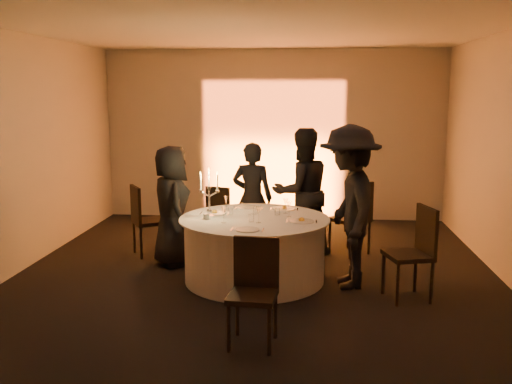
# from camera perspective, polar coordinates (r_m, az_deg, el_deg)

# --- Properties ---
(floor) EXTENTS (7.00, 7.00, 0.00)m
(floor) POSITION_cam_1_polar(r_m,az_deg,el_deg) (7.03, -0.15, -8.75)
(floor) COLOR black
(floor) RESTS_ON ground
(ceiling) EXTENTS (7.00, 7.00, 0.00)m
(ceiling) POSITION_cam_1_polar(r_m,az_deg,el_deg) (6.70, -0.17, 16.36)
(ceiling) COLOR silver
(ceiling) RESTS_ON wall_back
(wall_back) EXTENTS (7.00, 0.00, 7.00)m
(wall_back) POSITION_cam_1_polar(r_m,az_deg,el_deg) (10.17, 1.75, 5.71)
(wall_back) COLOR #B9B5AC
(wall_back) RESTS_ON floor
(wall_front) EXTENTS (7.00, 0.00, 7.00)m
(wall_front) POSITION_cam_1_polar(r_m,az_deg,el_deg) (3.28, -6.08, -3.40)
(wall_front) COLOR #B9B5AC
(wall_front) RESTS_ON floor
(wall_left) EXTENTS (0.00, 7.00, 7.00)m
(wall_left) POSITION_cam_1_polar(r_m,az_deg,el_deg) (7.60, -23.36, 3.45)
(wall_left) COLOR #B9B5AC
(wall_left) RESTS_ON floor
(uplighter_fixture) EXTENTS (0.25, 0.12, 0.10)m
(uplighter_fixture) POSITION_cam_1_polar(r_m,az_deg,el_deg) (10.09, 1.60, -2.66)
(uplighter_fixture) COLOR black
(uplighter_fixture) RESTS_ON floor
(banquet_table) EXTENTS (1.80, 1.80, 0.77)m
(banquet_table) POSITION_cam_1_polar(r_m,az_deg,el_deg) (6.91, -0.16, -5.73)
(banquet_table) COLOR black
(banquet_table) RESTS_ON floor
(chair_left) EXTENTS (0.59, 0.59, 0.98)m
(chair_left) POSITION_cam_1_polar(r_m,az_deg,el_deg) (8.06, -11.12, -2.39)
(chair_left) COLOR black
(chair_left) RESTS_ON floor
(chair_back_left) EXTENTS (0.50, 0.50, 0.89)m
(chair_back_left) POSITION_cam_1_polar(r_m,az_deg,el_deg) (8.49, -3.49, -1.99)
(chair_back_left) COLOR black
(chair_back_left) RESTS_ON floor
(chair_back_right) EXTENTS (0.64, 0.64, 1.03)m
(chair_back_right) POSITION_cam_1_polar(r_m,az_deg,el_deg) (8.02, 9.83, -2.20)
(chair_back_right) COLOR black
(chair_back_right) RESTS_ON floor
(chair_right) EXTENTS (0.56, 0.56, 1.03)m
(chair_right) POSITION_cam_1_polar(r_m,az_deg,el_deg) (6.49, 15.68, -5.34)
(chair_right) COLOR black
(chair_right) RESTS_ON floor
(chair_front) EXTENTS (0.45, 0.45, 0.96)m
(chair_front) POSITION_cam_1_polar(r_m,az_deg,el_deg) (5.21, -0.19, -9.26)
(chair_front) COLOR black
(chair_front) RESTS_ON floor
(guest_left) EXTENTS (0.79, 0.91, 1.57)m
(guest_left) POSITION_cam_1_polar(r_m,az_deg,el_deg) (7.54, -8.43, -1.37)
(guest_left) COLOR black
(guest_left) RESTS_ON floor
(guest_back_left) EXTENTS (0.61, 0.44, 1.57)m
(guest_back_left) POSITION_cam_1_polar(r_m,az_deg,el_deg) (8.01, -0.38, -0.59)
(guest_back_left) COLOR black
(guest_back_left) RESTS_ON floor
(guest_back_right) EXTENTS (1.07, 0.98, 1.77)m
(guest_back_right) POSITION_cam_1_polar(r_m,az_deg,el_deg) (7.91, 4.61, -0.02)
(guest_back_right) COLOR black
(guest_back_right) RESTS_ON floor
(guest_right) EXTENTS (0.82, 1.29, 1.90)m
(guest_right) POSITION_cam_1_polar(r_m,az_deg,el_deg) (6.66, 9.30, -1.48)
(guest_right) COLOR black
(guest_right) RESTS_ON floor
(plate_left) EXTENTS (0.36, 0.28, 0.08)m
(plate_left) POSITION_cam_1_polar(r_m,az_deg,el_deg) (7.06, -4.17, -2.06)
(plate_left) COLOR white
(plate_left) RESTS_ON banquet_table
(plate_back_left) EXTENTS (0.36, 0.29, 0.01)m
(plate_back_left) POSITION_cam_1_polar(r_m,az_deg,el_deg) (7.37, -0.72, -1.60)
(plate_back_left) COLOR white
(plate_back_left) RESTS_ON banquet_table
(plate_back_right) EXTENTS (0.35, 0.29, 0.08)m
(plate_back_right) POSITION_cam_1_polar(r_m,az_deg,el_deg) (7.32, 2.83, -1.62)
(plate_back_right) COLOR white
(plate_back_right) RESTS_ON banquet_table
(plate_right) EXTENTS (0.36, 0.29, 0.08)m
(plate_right) POSITION_cam_1_polar(r_m,az_deg,el_deg) (6.63, 4.58, -2.85)
(plate_right) COLOR white
(plate_right) RESTS_ON banquet_table
(plate_front) EXTENTS (0.36, 0.26, 0.01)m
(plate_front) POSITION_cam_1_polar(r_m,az_deg,el_deg) (6.22, -0.87, -3.78)
(plate_front) COLOR white
(plate_front) RESTS_ON banquet_table
(coffee_cup) EXTENTS (0.11, 0.11, 0.07)m
(coffee_cup) POSITION_cam_1_polar(r_m,az_deg,el_deg) (6.77, -5.01, -2.48)
(coffee_cup) COLOR white
(coffee_cup) RESTS_ON banquet_table
(candelabra) EXTENTS (0.25, 0.12, 0.60)m
(candelabra) POSITION_cam_1_polar(r_m,az_deg,el_deg) (6.88, -4.70, -0.76)
(candelabra) COLOR white
(candelabra) RESTS_ON banquet_table
(wine_glass_a) EXTENTS (0.07, 0.07, 0.19)m
(wine_glass_a) POSITION_cam_1_polar(r_m,az_deg,el_deg) (6.53, 0.27, -1.93)
(wine_glass_a) COLOR silver
(wine_glass_a) RESTS_ON banquet_table
(wine_glass_b) EXTENTS (0.07, 0.07, 0.19)m
(wine_glass_b) POSITION_cam_1_polar(r_m,az_deg,el_deg) (6.54, -3.25, -1.93)
(wine_glass_b) COLOR silver
(wine_glass_b) RESTS_ON banquet_table
(wine_glass_c) EXTENTS (0.07, 0.07, 0.19)m
(wine_glass_c) POSITION_cam_1_polar(r_m,az_deg,el_deg) (7.04, 2.97, -1.08)
(wine_glass_c) COLOR silver
(wine_glass_c) RESTS_ON banquet_table
(wine_glass_d) EXTENTS (0.07, 0.07, 0.19)m
(wine_glass_d) POSITION_cam_1_polar(r_m,az_deg,el_deg) (7.20, -3.01, -0.83)
(wine_glass_d) COLOR silver
(wine_glass_d) RESTS_ON banquet_table
(wine_glass_e) EXTENTS (0.07, 0.07, 0.19)m
(wine_glass_e) POSITION_cam_1_polar(r_m,az_deg,el_deg) (6.85, 3.31, -1.39)
(wine_glass_e) COLOR silver
(wine_glass_e) RESTS_ON banquet_table
(tumbler_a) EXTENTS (0.07, 0.07, 0.09)m
(tumbler_a) POSITION_cam_1_polar(r_m,az_deg,el_deg) (7.00, -2.57, -1.92)
(tumbler_a) COLOR silver
(tumbler_a) RESTS_ON banquet_table
(tumbler_b) EXTENTS (0.07, 0.07, 0.09)m
(tumbler_b) POSITION_cam_1_polar(r_m,az_deg,el_deg) (7.02, -0.05, -1.86)
(tumbler_b) COLOR silver
(tumbler_b) RESTS_ON banquet_table
(tumbler_c) EXTENTS (0.07, 0.07, 0.09)m
(tumbler_c) POSITION_cam_1_polar(r_m,az_deg,el_deg) (6.96, 2.15, -1.98)
(tumbler_c) COLOR silver
(tumbler_c) RESTS_ON banquet_table
(tumbler_d) EXTENTS (0.07, 0.07, 0.09)m
(tumbler_d) POSITION_cam_1_polar(r_m,az_deg,el_deg) (6.61, -0.48, -2.60)
(tumbler_d) COLOR silver
(tumbler_d) RESTS_ON banquet_table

